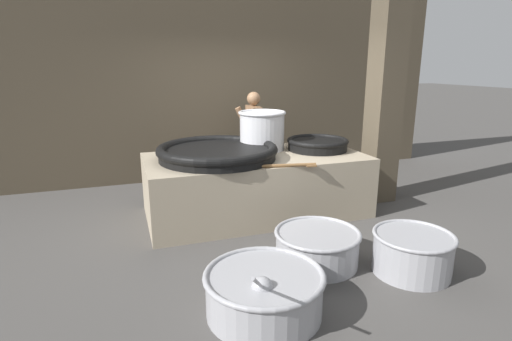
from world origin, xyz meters
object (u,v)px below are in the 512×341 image
object	(u,v)px
giant_wok_near	(217,152)
cook	(253,136)
prep_bowl_meat	(412,251)
stock_pot	(262,130)
prep_bowl_extra	(317,245)
prep_bowl_vegetables	(264,291)
giant_wok_far	(317,144)

from	to	relation	value
giant_wok_near	cook	distance (m)	1.53
giant_wok_near	prep_bowl_meat	xyz separation A→B (m)	(1.44, -2.04, -0.68)
giant_wok_near	stock_pot	world-z (taller)	stock_pot
prep_bowl_extra	stock_pot	bearing A→B (deg)	87.27
stock_pot	prep_bowl_extra	size ratio (longest dim) A/B	0.76
prep_bowl_meat	stock_pot	bearing A→B (deg)	106.29
stock_pot	cook	xyz separation A→B (m)	(0.16, 0.87, -0.25)
prep_bowl_vegetables	prep_bowl_extra	bearing A→B (deg)	37.90
cook	prep_bowl_vegetables	bearing A→B (deg)	75.00
giant_wok_far	cook	distance (m)	1.29
prep_bowl_meat	cook	bearing A→B (deg)	99.43
giant_wok_far	prep_bowl_vegetables	xyz separation A→B (m)	(-1.64, -2.28, -0.69)
prep_bowl_meat	giant_wok_far	bearing A→B (deg)	89.01
prep_bowl_vegetables	prep_bowl_meat	world-z (taller)	prep_bowl_vegetables
stock_pot	prep_bowl_extra	world-z (taller)	stock_pot
giant_wok_near	prep_bowl_meat	world-z (taller)	giant_wok_near
stock_pot	prep_bowl_extra	distance (m)	2.13
cook	prep_bowl_vegetables	distance (m)	3.65
prep_bowl_extra	giant_wok_near	bearing A→B (deg)	112.45
giant_wok_near	prep_bowl_vegetables	xyz separation A→B (m)	(-0.16, -2.20, -0.70)
cook	prep_bowl_meat	distance (m)	3.38
giant_wok_far	prep_bowl_extra	world-z (taller)	giant_wok_far
stock_pot	prep_bowl_meat	world-z (taller)	stock_pot
prep_bowl_vegetables	prep_bowl_extra	xyz separation A→B (m)	(0.81, 0.63, -0.01)
stock_pot	cook	distance (m)	0.92
prep_bowl_vegetables	cook	bearing A→B (deg)	72.80
giant_wok_far	prep_bowl_meat	world-z (taller)	giant_wok_far
giant_wok_far	prep_bowl_extra	xyz separation A→B (m)	(-0.83, -1.65, -0.70)
prep_bowl_meat	prep_bowl_extra	bearing A→B (deg)	149.31
stock_pot	prep_bowl_vegetables	world-z (taller)	stock_pot
stock_pot	cook	size ratio (longest dim) A/B	0.43
giant_wok_near	giant_wok_far	bearing A→B (deg)	3.08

